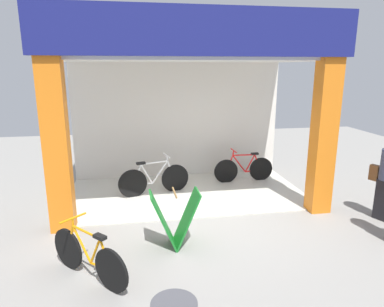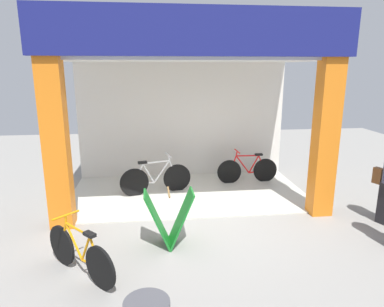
% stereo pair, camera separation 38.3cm
% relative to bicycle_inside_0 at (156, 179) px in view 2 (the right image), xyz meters
% --- Properties ---
extents(ground_plane, '(18.93, 18.93, 0.00)m').
position_rel_bicycle_inside_0_xyz_m(ground_plane, '(0.76, -1.50, -0.37)').
color(ground_plane, gray).
rests_on(ground_plane, ground).
extents(shop_facade, '(5.67, 3.24, 3.91)m').
position_rel_bicycle_inside_0_xyz_m(shop_facade, '(0.76, -0.02, 1.71)').
color(shop_facade, beige).
rests_on(shop_facade, ground).
extents(bicycle_inside_0, '(1.66, 0.52, 0.93)m').
position_rel_bicycle_inside_0_xyz_m(bicycle_inside_0, '(0.00, 0.00, 0.00)').
color(bicycle_inside_0, black).
rests_on(bicycle_inside_0, ground).
extents(bicycle_inside_1, '(1.58, 0.43, 0.87)m').
position_rel_bicycle_inside_0_xyz_m(bicycle_inside_1, '(2.36, 0.54, -0.03)').
color(bicycle_inside_1, black).
rests_on(bicycle_inside_1, ground).
extents(bicycle_parked_0, '(1.12, 1.16, 0.86)m').
position_rel_bicycle_inside_0_xyz_m(bicycle_parked_0, '(-1.12, -3.20, -0.03)').
color(bicycle_parked_0, black).
rests_on(bicycle_parked_0, ground).
extents(sandwich_board_sign, '(0.81, 0.48, 0.96)m').
position_rel_bicycle_inside_0_xyz_m(sandwich_board_sign, '(0.18, -2.47, 0.11)').
color(sandwich_board_sign, '#197226').
rests_on(sandwich_board_sign, ground).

